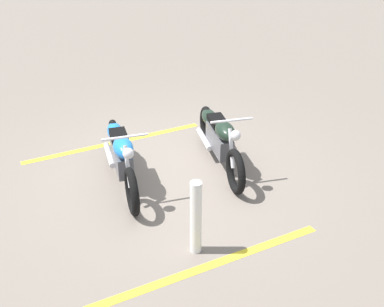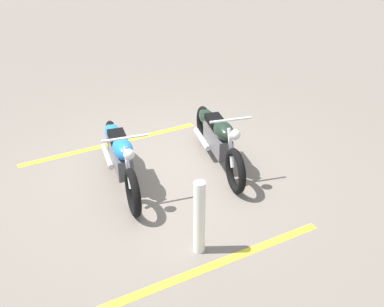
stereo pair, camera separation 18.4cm
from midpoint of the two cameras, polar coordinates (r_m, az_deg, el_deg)
ground_plane at (r=7.39m, az=-3.59°, el=-2.07°), size 60.00×60.00×0.00m
motorcycle_bright_foreground at (r=6.95m, az=-9.52°, el=-0.22°), size 2.20×0.73×1.04m
motorcycle_dark_foreground at (r=7.37m, az=2.39°, el=1.97°), size 2.18×0.80×1.04m
bollard_post at (r=5.54m, az=-0.06°, el=-7.87°), size 0.14×0.14×0.99m
parking_stripe_near at (r=8.28m, az=-10.35°, el=1.18°), size 0.25×3.20×0.01m
parking_stripe_mid at (r=5.63m, az=1.21°, el=-13.67°), size 0.25×3.20×0.01m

